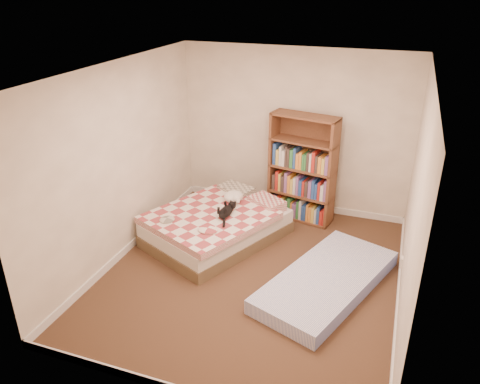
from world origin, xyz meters
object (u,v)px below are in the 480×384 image
(black_cat, at_px, (227,211))
(bed, at_px, (218,224))
(bookshelf, at_px, (302,182))
(white_dog, at_px, (234,197))
(floor_mattress, at_px, (327,281))

(black_cat, bearing_deg, bed, 159.09)
(bookshelf, bearing_deg, white_dog, -129.27)
(bookshelf, bearing_deg, bed, -121.60)
(bed, height_order, black_cat, black_cat)
(bookshelf, height_order, floor_mattress, bookshelf)
(bed, relative_size, white_dog, 7.09)
(bookshelf, bearing_deg, black_cat, -113.99)
(bed, bearing_deg, floor_mattress, 3.27)
(bookshelf, height_order, black_cat, bookshelf)
(floor_mattress, bearing_deg, white_dog, 167.76)
(bed, distance_m, white_dog, 0.46)
(bookshelf, distance_m, black_cat, 1.35)
(floor_mattress, relative_size, white_dog, 6.43)
(white_dog, bearing_deg, bookshelf, 41.42)
(floor_mattress, distance_m, white_dog, 1.88)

